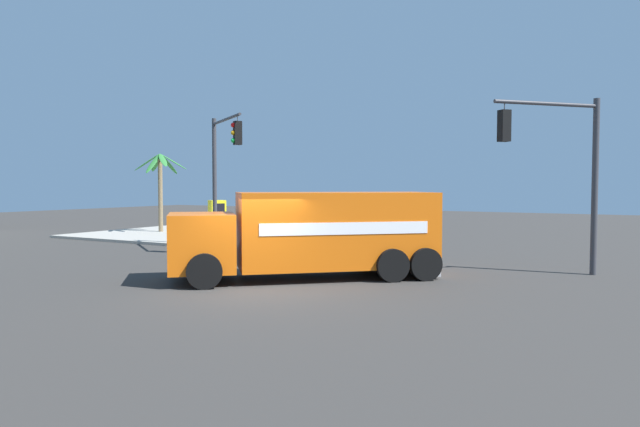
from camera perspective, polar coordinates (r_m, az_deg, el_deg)
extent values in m
plane|color=#33302D|center=(16.23, -6.68, -7.48)|extent=(100.00, 100.00, 0.00)
cube|color=#9E998E|center=(34.49, -11.36, -1.92)|extent=(11.81, 11.81, 0.14)
cube|color=orange|center=(18.07, 1.59, -1.58)|extent=(5.85, 6.12, 2.32)
cube|color=orange|center=(17.56, -11.64, -2.78)|extent=(3.05, 3.02, 1.70)
cube|color=black|center=(17.54, -14.44, -1.70)|extent=(1.55, 1.41, 0.88)
cube|color=#B2B2B7|center=(19.13, 10.18, -5.34)|extent=(1.85, 1.69, 0.21)
cube|color=white|center=(16.89, 2.58, -1.49)|extent=(3.43, 3.80, 0.36)
cube|color=white|center=(19.23, 0.72, -0.96)|extent=(3.43, 3.80, 0.36)
cylinder|color=black|center=(16.42, -11.38, -5.62)|extent=(0.88, 0.93, 1.00)
cylinder|color=black|center=(18.87, -11.52, -4.52)|extent=(0.88, 0.93, 1.00)
cylinder|color=black|center=(17.41, 7.19, -5.11)|extent=(0.88, 0.93, 1.00)
cylinder|color=black|center=(19.74, 4.77, -4.15)|extent=(0.88, 0.93, 1.00)
cylinder|color=black|center=(17.78, 10.39, -4.96)|extent=(0.88, 0.93, 1.00)
cylinder|color=black|center=(20.07, 7.64, -4.05)|extent=(0.88, 0.93, 1.00)
cylinder|color=#38383D|center=(27.17, -10.38, 3.12)|extent=(0.20, 0.20, 5.83)
cylinder|color=#38383D|center=(25.34, -9.28, 9.18)|extent=(2.49, 3.40, 0.12)
cylinder|color=#38383D|center=(23.70, -8.17, 9.33)|extent=(0.03, 0.03, 0.25)
cube|color=black|center=(23.64, -8.16, 7.89)|extent=(0.42, 0.42, 0.95)
sphere|color=red|center=(23.62, -8.58, 8.65)|extent=(0.20, 0.20, 0.20)
sphere|color=#EFA314|center=(23.59, -8.58, 7.91)|extent=(0.20, 0.20, 0.20)
sphere|color=#19CC4C|center=(23.57, -8.57, 7.15)|extent=(0.20, 0.20, 0.20)
cylinder|color=#38383D|center=(20.49, 25.54, 2.36)|extent=(0.20, 0.20, 5.66)
cylinder|color=#38383D|center=(19.42, 21.56, 10.06)|extent=(2.83, 2.66, 0.12)
cylinder|color=#38383D|center=(18.49, 17.78, 10.11)|extent=(0.03, 0.03, 0.25)
cube|color=black|center=(18.43, 17.75, 8.26)|extent=(0.42, 0.42, 0.95)
sphere|color=red|center=(18.61, 17.45, 9.19)|extent=(0.20, 0.20, 0.20)
sphere|color=#EFA314|center=(18.57, 17.43, 8.24)|extent=(0.20, 0.20, 0.20)
sphere|color=#19CC4C|center=(18.55, 17.42, 7.28)|extent=(0.20, 0.20, 0.20)
cube|color=yellow|center=(34.98, -10.14, -0.21)|extent=(1.16, 1.11, 1.85)
cube|color=black|center=(34.61, -9.94, 0.00)|extent=(0.59, 0.38, 1.18)
cylinder|color=#7A6647|center=(35.37, -15.51, 1.91)|extent=(0.26, 0.26, 4.50)
ellipsoid|color=#2D7533|center=(35.85, -14.75, 4.75)|extent=(1.41, 0.42, 1.24)
ellipsoid|color=#2D7533|center=(36.10, -15.90, 4.85)|extent=(1.02, 1.52, 1.08)
ellipsoid|color=#2D7533|center=(35.54, -16.72, 4.88)|extent=(1.16, 1.46, 1.07)
ellipsoid|color=#2D7533|center=(34.83, -16.17, 4.80)|extent=(1.45, 0.62, 1.23)
ellipsoid|color=#2D7533|center=(34.61, -15.28, 5.13)|extent=(1.20, 1.57, 0.87)
ellipsoid|color=#2D7533|center=(35.28, -14.31, 5.00)|extent=(1.21, 1.49, 0.99)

